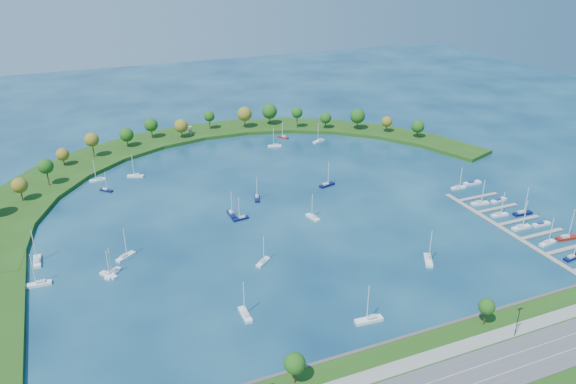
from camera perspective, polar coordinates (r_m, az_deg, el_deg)
name	(u,v)px	position (r m, az deg, el deg)	size (l,w,h in m)	color
ground	(282,206)	(255.05, -0.60, -1.43)	(700.00, 700.00, 0.00)	#082545
south_shoreline	(451,382)	(166.42, 16.50, -18.37)	(420.00, 43.10, 11.60)	#224512
breakwater	(162,181)	(286.48, -12.96, 1.15)	(286.74, 247.64, 2.00)	#224512
breakwater_trees	(213,132)	(325.99, -7.83, 6.23)	(242.43, 91.50, 14.24)	#382314
harbor_tower	(190,130)	(350.58, -10.08, 6.33)	(2.60, 2.60, 4.76)	gray
dock_system	(522,229)	(254.45, 23.08, -3.53)	(24.28, 82.00, 1.60)	gray
moored_boat_0	(283,137)	(344.31, -0.51, 5.75)	(6.07, 6.67, 10.38)	maroon
moored_boat_1	(126,256)	(222.89, -16.49, -6.37)	(8.12, 6.73, 12.22)	white
moored_boat_2	(232,213)	(247.11, -5.88, -2.23)	(2.28, 8.13, 11.95)	#0A0E3E
moored_boat_3	(428,259)	(218.35, 14.34, -6.77)	(6.86, 9.39, 13.69)	white
moored_boat_4	(313,217)	(243.37, 2.60, -2.56)	(3.99, 8.08, 11.45)	white
moored_boat_5	(37,261)	(231.45, -24.57, -6.49)	(2.73, 9.42, 13.81)	white
moored_boat_6	(241,218)	(243.02, -4.92, -2.68)	(7.51, 2.86, 10.77)	#0A0E3E
moored_boat_7	(106,190)	(283.84, -18.32, 0.24)	(6.12, 6.03, 9.86)	#0A0E3E
moored_boat_8	(369,319)	(183.29, 8.41, -12.91)	(9.52, 3.39, 13.71)	white
moored_boat_9	(275,145)	(329.21, -1.39, 4.86)	(8.30, 4.20, 11.75)	white
moored_boat_10	(327,184)	(275.88, 4.06, 0.80)	(8.99, 4.56, 12.72)	#0A0E3E
moored_boat_11	(263,261)	(210.84, -2.60, -7.18)	(7.20, 6.41, 11.11)	white
moored_boat_12	(108,274)	(213.48, -18.14, -8.09)	(6.06, 7.11, 10.80)	white
moored_boat_13	(113,272)	(214.00, -17.69, -7.93)	(6.66, 7.45, 11.51)	white
moored_boat_14	(319,141)	(337.78, 3.20, 5.35)	(8.54, 5.31, 12.18)	white
moored_boat_15	(97,179)	(297.59, -19.15, 1.26)	(8.01, 3.20, 11.44)	white
moored_boat_16	(257,198)	(261.39, -3.23, -0.58)	(4.38, 8.12, 11.50)	#0A0E3E
moored_boat_17	(136,175)	(296.68, -15.53, 1.68)	(8.58, 5.26, 12.22)	white
moored_boat_18	(245,314)	(184.22, -4.45, -12.48)	(2.42, 8.61, 12.66)	white
moored_boat_19	(39,283)	(217.00, -24.44, -8.62)	(8.89, 2.79, 12.94)	white
docked_boat_0	(572,257)	(239.86, 27.40, -5.99)	(8.27, 3.14, 11.86)	#0A0E3E
docked_boat_2	(548,242)	(246.49, 25.32, -4.74)	(8.33, 3.46, 11.88)	white
docked_boat_3	(567,237)	(253.93, 26.93, -4.20)	(9.45, 3.73, 13.52)	maroon
docked_boat_4	(521,227)	(254.76, 23.03, -3.34)	(8.94, 2.53, 13.13)	white
docked_boat_5	(541,224)	(261.55, 24.79, -3.02)	(8.38, 2.65, 1.69)	white
docked_boat_6	(500,214)	(262.78, 21.09, -2.16)	(8.10, 2.95, 11.65)	white
docked_boat_7	(523,213)	(267.98, 23.14, -1.98)	(9.16, 3.18, 13.23)	#0A0E3E
docked_boat_8	(480,203)	(271.07, 19.28, -1.05)	(8.74, 3.69, 12.45)	white
docked_boat_9	(499,200)	(277.37, 21.01, -0.79)	(8.99, 3.68, 1.78)	white
docked_boat_10	(458,187)	(285.05, 17.26, 0.50)	(7.73, 2.44, 11.24)	white
docked_boat_11	(472,183)	(292.55, 18.54, 0.91)	(9.66, 2.87, 1.96)	white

